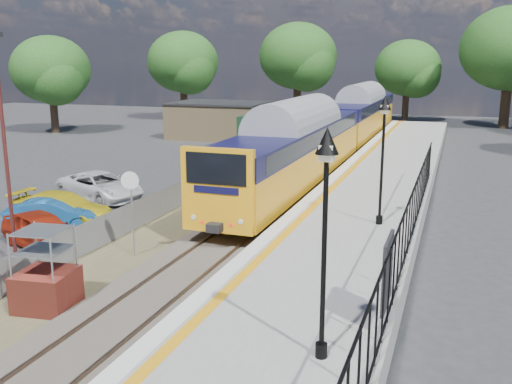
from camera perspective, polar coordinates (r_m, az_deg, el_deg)
The scene contains 18 objects.
ground at distance 17.46m, azimuth -8.50°, elevation -9.58°, with size 120.00×120.00×0.00m, color #2D2D30.
track_bed at distance 26.06m, azimuth 0.54°, elevation -1.59°, with size 5.90×80.00×0.29m.
platform at distance 23.29m, azimuth 10.12°, elevation -2.67°, with size 5.00×70.00×0.90m, color gray.
platform_edge at distance 23.58m, azimuth 5.22°, elevation -1.18°, with size 0.90×70.00×0.01m.
victorian_lamp_south at distance 10.68m, azimuth 6.99°, elevation 0.08°, with size 0.44×0.44×4.60m.
victorian_lamp_north at distance 20.45m, azimuth 12.66°, elevation 6.05°, with size 0.44×0.44×4.60m.
palisade_fence at distance 17.14m, azimuth 14.81°, elevation -3.80°, with size 0.12×26.00×2.00m.
wire_fence at distance 29.39m, azimuth -4.86°, elevation 1.07°, with size 0.06×52.00×1.20m.
outbuilding at distance 49.32m, azimuth -2.80°, elevation 7.03°, with size 10.80×10.10×3.12m.
tree_line at distance 56.52m, azimuth 13.44°, elevation 12.63°, with size 56.80×43.80×11.88m.
train at distance 39.16m, azimuth 8.09°, elevation 6.56°, with size 2.82×40.83×3.51m.
brick_plinth at distance 16.56m, azimuth -20.33°, elevation -7.44°, with size 1.61×1.61×2.31m.
speed_sign at distance 19.70m, azimuth -12.37°, elevation -0.67°, with size 0.60×0.21×3.06m.
carpark_lamp at distance 19.40m, azimuth -23.88°, elevation 4.74°, with size 0.25×0.50×7.50m.
car_red at distance 22.11m, azimuth -20.64°, elevation -3.59°, with size 1.58×3.92×1.33m, color #A8260F.
car_blue at distance 24.43m, azimuth -19.56°, elevation -2.07°, with size 1.32×3.78×1.25m, color #19589B.
car_yellow at distance 25.05m, azimuth -18.72°, elevation -1.57°, with size 1.83×4.50×1.31m, color yellow.
car_white at distance 28.85m, azimuth -15.30°, elevation 0.56°, with size 2.22×4.82×1.34m, color silver.
Camera 1 is at (7.73, -14.17, 6.68)m, focal length 40.00 mm.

